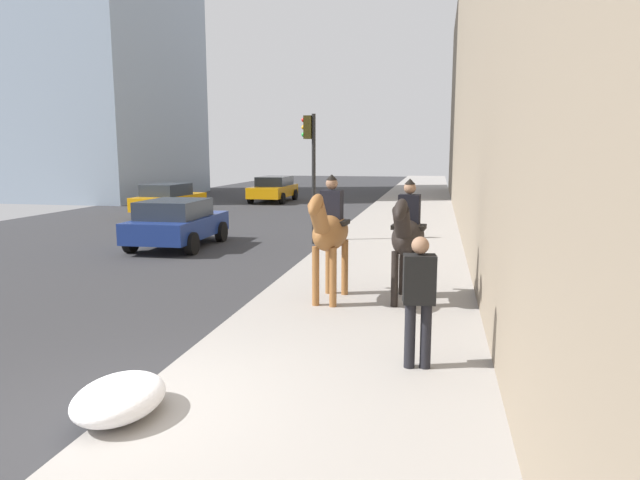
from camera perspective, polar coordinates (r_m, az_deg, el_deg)
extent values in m
cube|color=gray|center=(5.89, -2.23, -19.38)|extent=(120.00, 4.12, 0.12)
ellipsoid|color=brown|center=(10.29, 1.11, 0.78)|extent=(1.54, 0.67, 0.66)
cylinder|color=brown|center=(9.95, 1.33, -3.80)|extent=(0.13, 0.13, 1.07)
cylinder|color=brown|center=(10.03, -0.44, -3.69)|extent=(0.13, 0.13, 1.07)
cylinder|color=brown|center=(10.80, 2.54, -2.78)|extent=(0.13, 0.13, 1.07)
cylinder|color=brown|center=(10.88, 0.89, -2.69)|extent=(0.13, 0.13, 1.07)
cylinder|color=brown|center=(9.50, -0.07, 2.22)|extent=(0.65, 0.32, 0.68)
ellipsoid|color=brown|center=(9.28, -0.43, 3.60)|extent=(0.64, 0.26, 0.49)
cylinder|color=black|center=(10.98, 2.06, 0.78)|extent=(0.29, 0.12, 0.55)
cube|color=black|center=(10.31, 1.19, 1.82)|extent=(0.48, 0.63, 0.08)
cube|color=black|center=(10.27, 1.19, 3.56)|extent=(0.31, 0.40, 0.55)
sphere|color=#8C664C|center=(10.24, 1.20, 5.76)|extent=(0.22, 0.22, 0.22)
cone|color=black|center=(10.24, 1.20, 6.43)|extent=(0.21, 0.21, 0.10)
ellipsoid|color=black|center=(10.34, 8.96, 0.30)|extent=(1.54, 0.69, 0.66)
cylinder|color=black|center=(10.02, 9.41, -4.06)|extent=(0.13, 0.13, 1.00)
cylinder|color=black|center=(10.06, 7.60, -3.96)|extent=(0.13, 0.13, 1.00)
cylinder|color=black|center=(10.89, 10.04, -3.02)|extent=(0.13, 0.13, 1.00)
cylinder|color=black|center=(10.93, 8.37, -2.93)|extent=(0.13, 0.13, 1.00)
cylinder|color=black|center=(9.54, 8.36, 1.70)|extent=(0.65, 0.34, 0.68)
ellipsoid|color=black|center=(9.31, 8.20, 3.06)|extent=(0.64, 0.27, 0.49)
cylinder|color=black|center=(11.06, 9.47, 0.33)|extent=(0.29, 0.12, 0.55)
cube|color=black|center=(10.37, 9.03, 1.33)|extent=(0.49, 0.64, 0.08)
cube|color=black|center=(10.33, 9.07, 3.07)|extent=(0.31, 0.40, 0.55)
sphere|color=#8C664C|center=(10.30, 9.12, 5.25)|extent=(0.22, 0.22, 0.22)
cone|color=black|center=(10.29, 9.14, 5.92)|extent=(0.22, 0.22, 0.10)
cylinder|color=black|center=(7.32, 9.12, -9.55)|extent=(0.14, 0.14, 0.85)
cylinder|color=black|center=(7.34, 10.70, -9.55)|extent=(0.14, 0.14, 0.85)
cube|color=black|center=(7.13, 10.07, -3.95)|extent=(0.31, 0.43, 0.62)
sphere|color=#8C664C|center=(7.05, 10.17, -0.54)|extent=(0.22, 0.22, 0.22)
cube|color=orange|center=(32.31, -4.75, 4.99)|extent=(4.54, 1.84, 0.60)
cube|color=#262D38|center=(32.53, -4.63, 6.01)|extent=(2.59, 1.61, 0.52)
cylinder|color=black|center=(30.74, -3.85, 4.24)|extent=(0.64, 0.22, 0.64)
cylinder|color=black|center=(31.26, -7.07, 4.27)|extent=(0.64, 0.22, 0.64)
cylinder|color=black|center=(33.44, -2.58, 4.64)|extent=(0.64, 0.22, 0.64)
cylinder|color=black|center=(33.93, -5.56, 4.66)|extent=(0.64, 0.22, 0.64)
cube|color=navy|center=(17.41, -14.22, 1.33)|extent=(3.87, 1.95, 0.60)
cube|color=#262D38|center=(17.14, -14.61, 3.08)|extent=(2.16, 1.68, 0.52)
cylinder|color=black|center=(18.90, -15.26, 0.95)|extent=(0.65, 0.24, 0.64)
cylinder|color=black|center=(18.18, -10.00, 0.83)|extent=(0.65, 0.24, 0.64)
cylinder|color=black|center=(16.81, -18.71, -0.17)|extent=(0.65, 0.24, 0.64)
cylinder|color=black|center=(16.01, -12.91, -0.36)|extent=(0.65, 0.24, 0.64)
cube|color=orange|center=(26.13, -15.04, 3.77)|extent=(4.04, 1.90, 0.60)
cube|color=#262D38|center=(25.88, -15.35, 4.96)|extent=(2.13, 1.61, 0.52)
cylinder|color=black|center=(27.64, -15.33, 3.41)|extent=(0.65, 0.25, 0.64)
cylinder|color=black|center=(26.83, -12.12, 3.37)|extent=(0.65, 0.25, 0.64)
cylinder|color=black|center=(25.54, -18.05, 2.85)|extent=(0.65, 0.25, 0.64)
cylinder|color=black|center=(24.67, -14.66, 2.80)|extent=(0.65, 0.25, 0.64)
cylinder|color=black|center=(17.34, -0.64, 6.13)|extent=(0.12, 0.12, 3.99)
cube|color=#2D280C|center=(17.37, -1.24, 11.39)|extent=(0.20, 0.24, 0.70)
sphere|color=red|center=(17.41, -1.67, 12.11)|extent=(0.14, 0.14, 0.14)
sphere|color=orange|center=(17.40, -1.67, 11.38)|extent=(0.14, 0.14, 0.14)
sphere|color=green|center=(17.39, -1.67, 10.66)|extent=(0.14, 0.14, 0.14)
ellipsoid|color=white|center=(6.42, -19.74, -14.88)|extent=(1.14, 0.88, 0.40)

